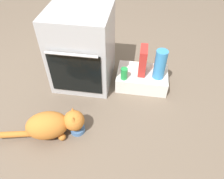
{
  "coord_description": "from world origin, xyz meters",
  "views": [
    {
      "loc": [
        0.6,
        -1.28,
        1.54
      ],
      "look_at": [
        0.4,
        0.04,
        0.25
      ],
      "focal_mm": 34.41,
      "sensor_mm": 36.0,
      "label": 1
    }
  ],
  "objects": [
    {
      "name": "cereal_box",
      "position": [
        0.64,
        0.43,
        0.3
      ],
      "size": [
        0.07,
        0.18,
        0.28
      ],
      "primitive_type": "cube",
      "color": "#B72D28",
      "rests_on": "pantry_cabinet"
    },
    {
      "name": "oven",
      "position": [
        0.05,
        0.43,
        0.38
      ],
      "size": [
        0.57,
        0.6,
        0.77
      ],
      "color": "#B7BABF",
      "rests_on": "ground"
    },
    {
      "name": "ground",
      "position": [
        0.0,
        0.0,
        0.0
      ],
      "size": [
        8.0,
        8.0,
        0.0
      ],
      "primitive_type": "plane",
      "color": "#6B5B4C"
    },
    {
      "name": "water_bottle",
      "position": [
        0.8,
        0.38,
        0.31
      ],
      "size": [
        0.11,
        0.11,
        0.3
      ],
      "primitive_type": "cylinder",
      "color": "#388CD1",
      "rests_on": "pantry_cabinet"
    },
    {
      "name": "cat",
      "position": [
        -0.03,
        -0.32,
        0.13
      ],
      "size": [
        0.71,
        0.32,
        0.25
      ],
      "rotation": [
        0.0,
        0.0,
        0.32
      ],
      "color": "#C6752D",
      "rests_on": "ground"
    },
    {
      "name": "soda_can",
      "position": [
        0.48,
        0.3,
        0.22
      ],
      "size": [
        0.07,
        0.07,
        0.12
      ],
      "primitive_type": "cylinder",
      "color": "green",
      "rests_on": "pantry_cabinet"
    },
    {
      "name": "food_bowl",
      "position": [
        0.15,
        -0.26,
        0.03
      ],
      "size": [
        0.13,
        0.13,
        0.07
      ],
      "color": "#4C7AB7",
      "rests_on": "ground"
    },
    {
      "name": "pantry_cabinet",
      "position": [
        0.65,
        0.42,
        0.08
      ],
      "size": [
        0.51,
        0.34,
        0.16
      ],
      "primitive_type": "cube",
      "color": "white",
      "rests_on": "ground"
    },
    {
      "name": "sauce_jar",
      "position": [
        0.8,
        0.53,
        0.23
      ],
      "size": [
        0.08,
        0.08,
        0.14
      ],
      "primitive_type": "cylinder",
      "color": "#D16023",
      "rests_on": "pantry_cabinet"
    }
  ]
}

